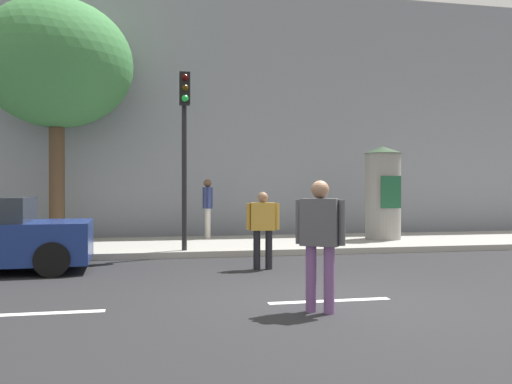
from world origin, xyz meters
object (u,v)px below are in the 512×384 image
(street_tree, at_px, (57,65))
(pedestrian_near_pole, at_px, (208,203))
(pedestrian_in_light_jacket, at_px, (263,224))
(poster_column, at_px, (383,192))
(traffic_light, at_px, (185,131))
(pedestrian_in_dark_shirt, at_px, (320,233))

(street_tree, height_order, pedestrian_near_pole, street_tree)
(pedestrian_near_pole, bearing_deg, pedestrian_in_light_jacket, -83.93)
(pedestrian_near_pole, bearing_deg, poster_column, -14.79)
(traffic_light, height_order, pedestrian_in_dark_shirt, traffic_light)
(traffic_light, xyz_separation_m, pedestrian_in_light_jacket, (1.41, -2.16, -2.05))
(poster_column, bearing_deg, pedestrian_near_pole, 165.21)
(street_tree, xyz_separation_m, pedestrian_in_dark_shirt, (4.71, -8.76, -3.98))
(traffic_light, bearing_deg, street_tree, 138.85)
(traffic_light, height_order, street_tree, street_tree)
(poster_column, relative_size, street_tree, 0.40)
(pedestrian_near_pole, bearing_deg, street_tree, -177.92)
(pedestrian_in_dark_shirt, distance_m, pedestrian_in_light_jacket, 3.70)
(traffic_light, distance_m, pedestrian_in_dark_shirt, 6.33)
(traffic_light, xyz_separation_m, poster_column, (5.78, 1.75, -1.45))
(street_tree, height_order, pedestrian_in_dark_shirt, street_tree)
(street_tree, distance_m, pedestrian_near_pole, 5.67)
(pedestrian_in_light_jacket, xyz_separation_m, pedestrian_near_pole, (-0.55, 5.21, 0.27))
(traffic_light, bearing_deg, pedestrian_in_light_jacket, -56.83)
(poster_column, distance_m, pedestrian_in_dark_shirt, 8.80)
(traffic_light, xyz_separation_m, pedestrian_in_dark_shirt, (1.39, -5.86, -1.92))
(poster_column, distance_m, pedestrian_in_light_jacket, 5.89)
(street_tree, distance_m, pedestrian_in_light_jacket, 8.05)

